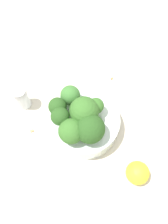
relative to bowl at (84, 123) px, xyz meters
The scene contains 13 objects.
ground_plane 0.02m from the bowl, ahead, with size 3.00×3.00×0.00m, color beige.
bowl is the anchor object (origin of this frame).
broccoli_floret_0 0.06m from the bowl, 45.87° to the right, with size 0.06×0.06×0.07m.
broccoli_floret_1 0.07m from the bowl, behind, with size 0.04×0.04×0.05m.
broccoli_floret_2 0.07m from the bowl, 126.97° to the right, with size 0.05×0.05×0.05m.
broccoli_floret_3 0.06m from the bowl, 28.76° to the left, with size 0.03×0.03×0.04m.
broccoli_floret_4 0.07m from the bowl, 120.37° to the left, with size 0.04×0.04×0.05m.
broccoli_floret_5 0.06m from the bowl, 76.58° to the right, with size 0.06×0.06×0.06m.
broccoli_floret_6 0.08m from the bowl, 162.19° to the left, with size 0.04×0.04×0.05m.
pepper_shaker 0.15m from the bowl, 152.52° to the left, with size 0.03×0.03×0.06m.
lemon_wedge 0.15m from the bowl, 49.75° to the right, with size 0.05×0.05×0.05m, color yellow.
almond_crumb_0 0.12m from the bowl, behind, with size 0.01×0.01×0.01m, color tan.
almond_crumb_1 0.15m from the bowl, 56.97° to the left, with size 0.01×0.00×0.01m, color #AD7F4C.
Camera 1 is at (-0.01, -0.18, 0.47)m, focal length 35.00 mm.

